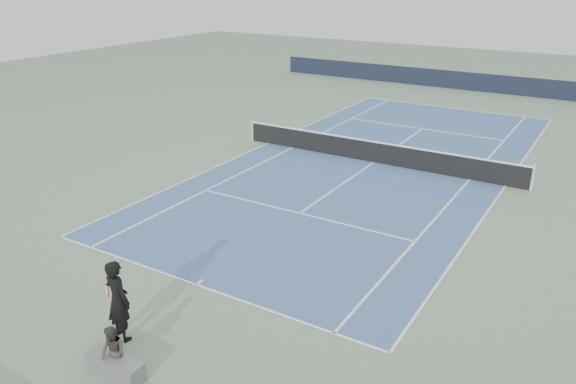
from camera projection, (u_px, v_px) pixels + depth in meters
The scene contains 7 objects.
ground at pixel (374, 162), 24.34m from camera, with size 80.00×80.00×0.00m, color slate.
court_surface at pixel (374, 162), 24.34m from camera, with size 10.97×23.77×0.01m, color #3D5E91.
tennis_net at pixel (375, 151), 24.15m from camera, with size 12.90×0.10×1.07m.
windscreen_far at pixel (479, 82), 38.30m from camera, with size 30.00×0.25×1.20m, color black.
tennis_player at pixel (118, 300), 12.45m from camera, with size 0.86×0.65×1.96m.
tennis_ball at pixel (104, 348), 12.41m from camera, with size 0.07×0.07×0.07m, color #C4D82C.
spectator_bench at pixel (114, 359), 11.47m from camera, with size 1.42×0.74×1.16m.
Camera 1 is at (8.83, -21.65, 7.83)m, focal length 35.00 mm.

